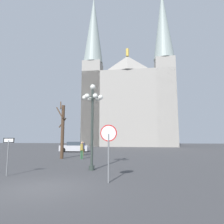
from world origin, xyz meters
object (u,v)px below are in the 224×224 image
stop_sign (109,141)px  street_lamp (92,112)px  parked_car_near_silver (75,147)px  cathedral (129,98)px  one_way_arrow_sign (8,152)px  pedestrian_walking (83,147)px  bare_tree (62,130)px  pedestrian_standing (82,148)px

stop_sign → street_lamp: size_ratio=0.48×
stop_sign → parked_car_near_silver: bearing=110.9°
cathedral → one_way_arrow_sign: cathedral is taller
pedestrian_walking → bare_tree: bearing=-114.0°
stop_sign → bare_tree: bare_tree is taller
stop_sign → pedestrian_walking: (-4.40, 12.76, -0.95)m
one_way_arrow_sign → parked_car_near_silver: bearing=94.4°
one_way_arrow_sign → pedestrian_standing: one_way_arrow_sign is taller
pedestrian_walking → one_way_arrow_sign: bearing=-96.2°
pedestrian_walking → street_lamp: bearing=-72.8°
one_way_arrow_sign → cathedral: bearing=80.4°
stop_sign → one_way_arrow_sign: 5.79m
stop_sign → one_way_arrow_sign: bearing=170.2°
cathedral → bare_tree: 30.66m
pedestrian_standing → street_lamp: bearing=-70.1°
cathedral → bare_tree: bearing=-102.7°
parked_car_near_silver → pedestrian_standing: bearing=-69.6°
stop_sign → pedestrian_walking: size_ratio=1.71×
one_way_arrow_sign → street_lamp: street_lamp is taller
bare_tree → pedestrian_walking: size_ratio=3.66×
bare_tree → street_lamp: bearing=-55.8°
stop_sign → parked_car_near_silver: (-7.03, 18.46, -1.21)m
cathedral → street_lamp: cathedral is taller
cathedral → pedestrian_standing: 30.97m
one_way_arrow_sign → parked_car_near_silver: 17.55m
pedestrian_walking → cathedral: bearing=78.8°
parked_car_near_silver → pedestrian_standing: 9.52m
street_lamp → pedestrian_walking: size_ratio=3.59×
cathedral → one_way_arrow_sign: bearing=-99.6°
parked_car_near_silver → street_lamp: bearing=-69.8°
cathedral → pedestrian_standing: (-4.38, -28.73, -10.71)m
pedestrian_standing → cathedral: bearing=81.3°
street_lamp → bare_tree: 7.72m
cathedral → stop_sign: cathedral is taller
pedestrian_walking → parked_car_near_silver: bearing=114.8°
street_lamp → cathedral: bearing=86.5°
street_lamp → pedestrian_walking: 10.27m
cathedral → stop_sign: bearing=-91.0°
bare_tree → parked_car_near_silver: bare_tree is taller
bare_tree → pedestrian_standing: 2.73m
bare_tree → pedestrian_standing: bearing=-3.2°
pedestrian_walking → pedestrian_standing: bearing=-78.1°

